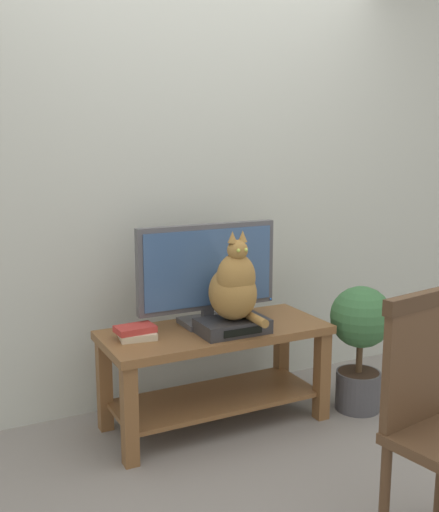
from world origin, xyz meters
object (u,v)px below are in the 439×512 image
potted_plant (360,337)px  tv (208,271)px  tv_stand (215,358)px  cat (234,287)px  book_stack (136,332)px  media_box (233,326)px

potted_plant → tv: bearing=160.0°
tv_stand → tv: tv is taller
tv → cat: (0.05, -0.21, -0.04)m
potted_plant → book_stack: bearing=169.6°
tv_stand → cat: size_ratio=2.58×
media_box → book_stack: bearing=164.7°
cat → potted_plant: cat is taller
tv_stand → potted_plant: bearing=-14.1°
potted_plant → tv_stand: bearing=165.9°
cat → book_stack: bearing=163.2°
media_box → book_stack: (-0.48, 0.13, -0.00)m
tv_stand → cat: cat is taller
tv → book_stack: (-0.43, -0.07, -0.26)m
media_box → book_stack: size_ratio=1.76×
book_stack → potted_plant: bearing=-10.4°
media_box → tv_stand: bearing=113.6°
media_box → cat: 0.21m
tv_stand → tv: bearing=90.0°
tv → media_box: (0.05, -0.20, -0.26)m
tv_stand → book_stack: bearing=176.9°
cat → book_stack: (-0.48, 0.14, -0.22)m
tv_stand → book_stack: (-0.43, 0.02, 0.20)m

